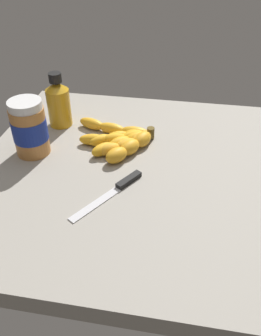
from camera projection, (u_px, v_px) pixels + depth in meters
ground_plane at (126, 173)px, 83.22cm from camera, size 71.60×74.20×4.45cm
banana_bunch at (121, 139)px, 88.32cm from camera, size 22.26×20.60×3.67cm
peanut_butter_jar at (30, 128)px, 82.45cm from camera, size 8.48×8.48×14.06cm
honey_bottle at (59, 103)px, 93.73cm from camera, size 6.38×6.38×15.19cm
butter_knife at (114, 191)px, 73.86cm from camera, size 12.49×17.95×1.20cm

